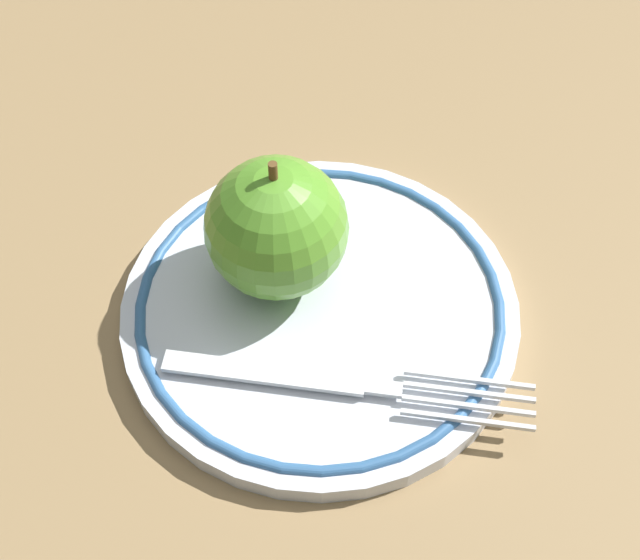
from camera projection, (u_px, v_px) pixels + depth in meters
name	position (u px, v px, depth m)	size (l,w,h in m)	color
ground_plane	(327.00, 287.00, 0.52)	(2.00, 2.00, 0.00)	olive
plate	(320.00, 309.00, 0.50)	(0.22, 0.22, 0.02)	silver
apple_red_whole	(276.00, 228.00, 0.47)	(0.08, 0.08, 0.09)	#539229
fork	(336.00, 382.00, 0.46)	(0.13, 0.17, 0.00)	silver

